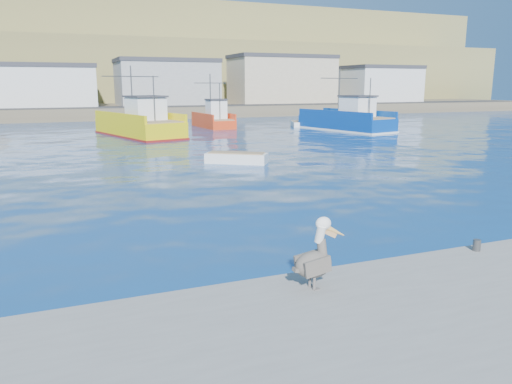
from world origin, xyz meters
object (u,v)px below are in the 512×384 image
at_px(trawler_blue, 347,121).
at_px(boat_orange, 214,119).
at_px(skiff_mid, 237,159).
at_px(pelican, 316,258).
at_px(trawler_yellow_b, 140,125).
at_px(skiff_far, 297,124).

xyz_separation_m(trawler_blue, boat_orange, (-12.10, 8.68, -0.05)).
distance_m(skiff_mid, pelican, 20.75).
bearing_deg(trawler_blue, skiff_mid, -137.69).
xyz_separation_m(trawler_yellow_b, skiff_mid, (2.83, -18.98, -0.81)).
xyz_separation_m(trawler_yellow_b, boat_orange, (9.35, 6.63, -0.09)).
xyz_separation_m(trawler_blue, skiff_far, (-2.58, 6.61, -0.80)).
relative_size(skiff_mid, pelican, 2.48).
height_order(trawler_yellow_b, boat_orange, trawler_yellow_b).
height_order(trawler_yellow_b, skiff_far, trawler_yellow_b).
bearing_deg(trawler_yellow_b, skiff_far, 13.61).
distance_m(trawler_blue, skiff_far, 7.14).
distance_m(trawler_yellow_b, boat_orange, 11.46).
height_order(trawler_blue, skiff_far, trawler_blue).
relative_size(skiff_far, pelican, 2.34).
height_order(trawler_yellow_b, trawler_blue, trawler_yellow_b).
distance_m(boat_orange, pelican, 47.16).
xyz_separation_m(trawler_yellow_b, pelican, (-2.59, -38.99, 0.09)).
relative_size(boat_orange, skiff_far, 2.04).
distance_m(trawler_yellow_b, pelican, 39.07).
distance_m(trawler_blue, pelican, 44.07).
xyz_separation_m(skiff_mid, skiff_far, (16.03, 23.55, -0.02)).
xyz_separation_m(trawler_blue, skiff_mid, (-18.61, -16.94, -0.77)).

